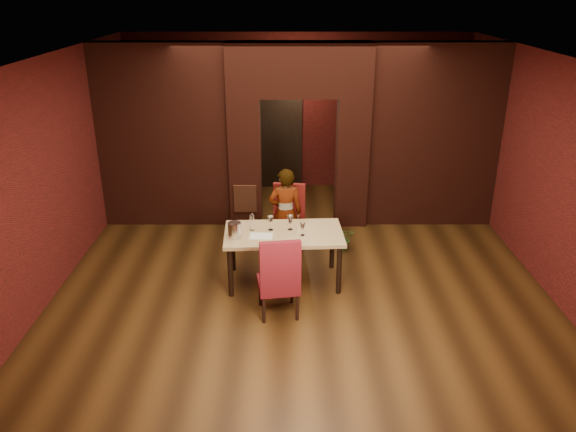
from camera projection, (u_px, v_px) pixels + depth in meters
name	position (u px, v px, depth m)	size (l,w,h in m)	color
floor	(300.00, 272.00, 8.58)	(8.00, 8.00, 0.00)	#422810
ceiling	(303.00, 56.00, 7.35)	(7.00, 8.00, 0.04)	silver
wall_back	(297.00, 112.00, 11.66)	(7.00, 0.04, 3.20)	maroon
wall_front	(314.00, 336.00, 4.27)	(7.00, 0.04, 3.20)	maroon
wall_left	(55.00, 172.00, 7.96)	(0.04, 8.00, 3.20)	maroon
wall_right	(547.00, 172.00, 7.97)	(0.04, 8.00, 3.20)	maroon
pillar_left	(245.00, 161.00, 9.98)	(0.55, 0.55, 2.30)	maroon
pillar_right	(352.00, 161.00, 9.99)	(0.55, 0.55, 2.30)	maroon
lintel	(299.00, 70.00, 9.37)	(2.45, 0.55, 0.90)	maroon
wing_wall_left	(164.00, 137.00, 9.81)	(2.27, 0.35, 3.20)	maroon
wing_wall_right	(434.00, 137.00, 9.82)	(2.27, 0.35, 3.20)	maroon
vent_panel	(245.00, 199.00, 9.94)	(0.40, 0.03, 0.50)	#A2512F
rear_door	(278.00, 139.00, 11.81)	(0.90, 0.08, 2.10)	black
rear_door_frame	(278.00, 139.00, 11.78)	(1.02, 0.04, 2.22)	black
dining_table	(284.00, 257.00, 8.17)	(1.69, 0.95, 0.79)	tan
chair_far	(288.00, 221.00, 8.96)	(0.51, 0.51, 1.13)	maroon
chair_near	(278.00, 275.00, 7.31)	(0.52, 0.52, 1.15)	maroon
person_seated	(285.00, 213.00, 8.84)	(0.54, 0.35, 1.47)	white
wine_glass_a	(271.00, 223.00, 8.05)	(0.09, 0.09, 0.21)	silver
wine_glass_b	(290.00, 223.00, 8.07)	(0.09, 0.09, 0.22)	white
wine_glass_c	(303.00, 229.00, 7.89)	(0.08, 0.08, 0.19)	silver
tasting_sheet	(261.00, 236.00, 7.90)	(0.32, 0.23, 0.00)	white
wine_bucket	(235.00, 230.00, 7.80)	(0.19, 0.19, 0.23)	silver
water_bottle	(252.00, 222.00, 8.04)	(0.06, 0.06, 0.26)	white
potted_plant	(343.00, 238.00, 9.24)	(0.35, 0.30, 0.39)	#2D5B20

